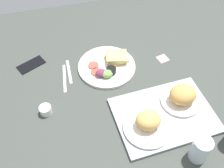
{
  "coord_description": "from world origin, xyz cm",
  "views": [
    {
      "loc": [
        23.09,
        86.39,
        106.86
      ],
      "look_at": [
        2.0,
        3.0,
        4.0
      ],
      "focal_mm": 43.86,
      "sensor_mm": 36.0,
      "label": 1
    }
  ],
  "objects_px": {
    "serving_tray": "(164,115)",
    "espresso_cup": "(46,110)",
    "knife": "(65,78)",
    "drinking_glass": "(200,149)",
    "sticky_note": "(163,58)",
    "cell_phone": "(31,65)",
    "plate_with_salad": "(108,66)",
    "bread_plate_far": "(148,123)",
    "bread_plate_near": "(182,96)",
    "fork": "(69,71)"
  },
  "relations": [
    {
      "from": "knife",
      "to": "drinking_glass",
      "type": "bearing_deg",
      "value": 45.77
    },
    {
      "from": "bread_plate_far",
      "to": "espresso_cup",
      "type": "bearing_deg",
      "value": -25.08
    },
    {
      "from": "bread_plate_near",
      "to": "sticky_note",
      "type": "distance_m",
      "value": 0.32
    },
    {
      "from": "drinking_glass",
      "to": "sticky_note",
      "type": "distance_m",
      "value": 0.58
    },
    {
      "from": "fork",
      "to": "plate_with_salad",
      "type": "bearing_deg",
      "value": 84.39
    },
    {
      "from": "knife",
      "to": "espresso_cup",
      "type": "bearing_deg",
      "value": -24.74
    },
    {
      "from": "espresso_cup",
      "to": "sticky_note",
      "type": "bearing_deg",
      "value": -162.96
    },
    {
      "from": "bread_plate_far",
      "to": "plate_with_salad",
      "type": "relative_size",
      "value": 0.71
    },
    {
      "from": "plate_with_salad",
      "to": "sticky_note",
      "type": "relative_size",
      "value": 5.45
    },
    {
      "from": "fork",
      "to": "serving_tray",
      "type": "bearing_deg",
      "value": 46.11
    },
    {
      "from": "plate_with_salad",
      "to": "sticky_note",
      "type": "distance_m",
      "value": 0.31
    },
    {
      "from": "bread_plate_far",
      "to": "cell_phone",
      "type": "relative_size",
      "value": 1.5
    },
    {
      "from": "drinking_glass",
      "to": "sticky_note",
      "type": "relative_size",
      "value": 2.2
    },
    {
      "from": "serving_tray",
      "to": "bread_plate_far",
      "type": "xyz_separation_m",
      "value": [
        0.1,
        0.05,
        0.04
      ]
    },
    {
      "from": "serving_tray",
      "to": "fork",
      "type": "bearing_deg",
      "value": -44.92
    },
    {
      "from": "bread_plate_near",
      "to": "knife",
      "type": "xyz_separation_m",
      "value": [
        0.52,
        -0.3,
        -0.06
      ]
    },
    {
      "from": "knife",
      "to": "cell_phone",
      "type": "distance_m",
      "value": 0.21
    },
    {
      "from": "drinking_glass",
      "to": "espresso_cup",
      "type": "distance_m",
      "value": 0.7
    },
    {
      "from": "espresso_cup",
      "to": "cell_phone",
      "type": "xyz_separation_m",
      "value": [
        0.05,
        -0.33,
        -0.02
      ]
    },
    {
      "from": "sticky_note",
      "to": "bread_plate_near",
      "type": "bearing_deg",
      "value": 84.27
    },
    {
      "from": "bread_plate_far",
      "to": "espresso_cup",
      "type": "distance_m",
      "value": 0.47
    },
    {
      "from": "serving_tray",
      "to": "drinking_glass",
      "type": "relative_size",
      "value": 3.65
    },
    {
      "from": "knife",
      "to": "cell_phone",
      "type": "xyz_separation_m",
      "value": [
        0.16,
        -0.14,
        0.0
      ]
    },
    {
      "from": "fork",
      "to": "sticky_note",
      "type": "relative_size",
      "value": 3.04
    },
    {
      "from": "plate_with_salad",
      "to": "drinking_glass",
      "type": "bearing_deg",
      "value": 112.4
    },
    {
      "from": "espresso_cup",
      "to": "fork",
      "type": "distance_m",
      "value": 0.27
    },
    {
      "from": "espresso_cup",
      "to": "drinking_glass",
      "type": "bearing_deg",
      "value": 147.45
    },
    {
      "from": "drinking_glass",
      "to": "sticky_note",
      "type": "bearing_deg",
      "value": -96.95
    },
    {
      "from": "plate_with_salad",
      "to": "fork",
      "type": "xyz_separation_m",
      "value": [
        0.21,
        -0.02,
        -0.01
      ]
    },
    {
      "from": "plate_with_salad",
      "to": "drinking_glass",
      "type": "height_order",
      "value": "drinking_glass"
    },
    {
      "from": "bread_plate_near",
      "to": "cell_phone",
      "type": "height_order",
      "value": "bread_plate_near"
    },
    {
      "from": "fork",
      "to": "drinking_glass",
      "type": "bearing_deg",
      "value": 37.41
    },
    {
      "from": "bread_plate_far",
      "to": "cell_phone",
      "type": "distance_m",
      "value": 0.72
    },
    {
      "from": "fork",
      "to": "cell_phone",
      "type": "distance_m",
      "value": 0.22
    },
    {
      "from": "serving_tray",
      "to": "sticky_note",
      "type": "xyz_separation_m",
      "value": [
        -0.13,
        -0.36,
        -0.01
      ]
    },
    {
      "from": "drinking_glass",
      "to": "sticky_note",
      "type": "xyz_separation_m",
      "value": [
        -0.07,
        -0.58,
        -0.06
      ]
    },
    {
      "from": "serving_tray",
      "to": "plate_with_salad",
      "type": "bearing_deg",
      "value": -63.56
    },
    {
      "from": "knife",
      "to": "cell_phone",
      "type": "height_order",
      "value": "cell_phone"
    },
    {
      "from": "bread_plate_far",
      "to": "drinking_glass",
      "type": "height_order",
      "value": "drinking_glass"
    },
    {
      "from": "fork",
      "to": "knife",
      "type": "relative_size",
      "value": 0.89
    },
    {
      "from": "bread_plate_far",
      "to": "plate_with_salad",
      "type": "height_order",
      "value": "bread_plate_far"
    },
    {
      "from": "serving_tray",
      "to": "espresso_cup",
      "type": "distance_m",
      "value": 0.55
    },
    {
      "from": "knife",
      "to": "cell_phone",
      "type": "relative_size",
      "value": 1.32
    },
    {
      "from": "plate_with_salad",
      "to": "fork",
      "type": "bearing_deg",
      "value": -6.64
    },
    {
      "from": "bread_plate_far",
      "to": "espresso_cup",
      "type": "relative_size",
      "value": 3.87
    },
    {
      "from": "bread_plate_far",
      "to": "plate_with_salad",
      "type": "distance_m",
      "value": 0.42
    },
    {
      "from": "espresso_cup",
      "to": "sticky_note",
      "type": "relative_size",
      "value": 1.0
    },
    {
      "from": "serving_tray",
      "to": "cell_phone",
      "type": "bearing_deg",
      "value": -39.96
    },
    {
      "from": "plate_with_salad",
      "to": "espresso_cup",
      "type": "distance_m",
      "value": 0.4
    },
    {
      "from": "serving_tray",
      "to": "bread_plate_far",
      "type": "distance_m",
      "value": 0.12
    }
  ]
}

